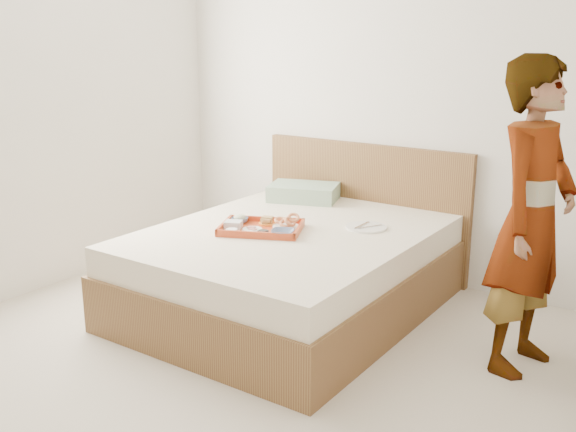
# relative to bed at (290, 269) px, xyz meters

# --- Properties ---
(ground) EXTENTS (3.50, 4.00, 0.01)m
(ground) POSITION_rel_bed_xyz_m (0.11, -1.00, -0.27)
(ground) COLOR #BDB2A0
(ground) RESTS_ON ground
(wall_back) EXTENTS (3.50, 0.01, 2.60)m
(wall_back) POSITION_rel_bed_xyz_m (0.11, 1.00, 1.04)
(wall_back) COLOR silver
(wall_back) RESTS_ON ground
(bed) EXTENTS (1.65, 2.00, 0.53)m
(bed) POSITION_rel_bed_xyz_m (0.00, 0.00, 0.00)
(bed) COLOR brown
(bed) RESTS_ON ground
(headboard) EXTENTS (1.65, 0.06, 0.95)m
(headboard) POSITION_rel_bed_xyz_m (0.00, 0.97, 0.21)
(headboard) COLOR brown
(headboard) RESTS_ON ground
(pillow) EXTENTS (0.57, 0.48, 0.12)m
(pillow) POSITION_rel_bed_xyz_m (-0.36, 0.70, 0.32)
(pillow) COLOR #95B293
(pillow) RESTS_ON bed
(tray) EXTENTS (0.60, 0.53, 0.05)m
(tray) POSITION_rel_bed_xyz_m (-0.14, -0.13, 0.29)
(tray) COLOR #CC5729
(tray) RESTS_ON bed
(prawn_plate) EXTENTS (0.23, 0.23, 0.01)m
(prawn_plate) POSITION_rel_bed_xyz_m (-0.02, -0.01, 0.28)
(prawn_plate) COLOR white
(prawn_plate) RESTS_ON tray
(navy_bowl_big) EXTENTS (0.19, 0.19, 0.03)m
(navy_bowl_big) POSITION_rel_bed_xyz_m (0.05, -0.16, 0.30)
(navy_bowl_big) COLOR navy
(navy_bowl_big) RESTS_ON tray
(sauce_dish) EXTENTS (0.10, 0.10, 0.03)m
(sauce_dish) POSITION_rel_bed_xyz_m (-0.05, -0.23, 0.29)
(sauce_dish) COLOR black
(sauce_dish) RESTS_ON tray
(meat_plate) EXTENTS (0.16, 0.16, 0.01)m
(meat_plate) POSITION_rel_bed_xyz_m (-0.17, -0.18, 0.28)
(meat_plate) COLOR white
(meat_plate) RESTS_ON tray
(bread_plate) EXTENTS (0.16, 0.16, 0.01)m
(bread_plate) POSITION_rel_bed_xyz_m (-0.17, -0.01, 0.28)
(bread_plate) COLOR orange
(bread_plate) RESTS_ON tray
(salad_bowl) EXTENTS (0.14, 0.14, 0.03)m
(salad_bowl) POSITION_rel_bed_xyz_m (-0.34, -0.09, 0.30)
(salad_bowl) COLOR navy
(salad_bowl) RESTS_ON tray
(plastic_tub) EXTENTS (0.13, 0.12, 0.05)m
(plastic_tub) POSITION_rel_bed_xyz_m (-0.29, -0.21, 0.30)
(plastic_tub) COLOR silver
(plastic_tub) RESTS_ON tray
(cheese_round) EXTENTS (0.10, 0.10, 0.03)m
(cheese_round) POSITION_rel_bed_xyz_m (-0.23, -0.30, 0.29)
(cheese_round) COLOR white
(cheese_round) RESTS_ON tray
(dinner_plate) EXTENTS (0.33, 0.33, 0.01)m
(dinner_plate) POSITION_rel_bed_xyz_m (0.37, 0.30, 0.27)
(dinner_plate) COLOR white
(dinner_plate) RESTS_ON bed
(person) EXTENTS (0.48, 0.65, 1.63)m
(person) POSITION_rel_bed_xyz_m (1.44, 0.08, 0.55)
(person) COLOR white
(person) RESTS_ON ground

